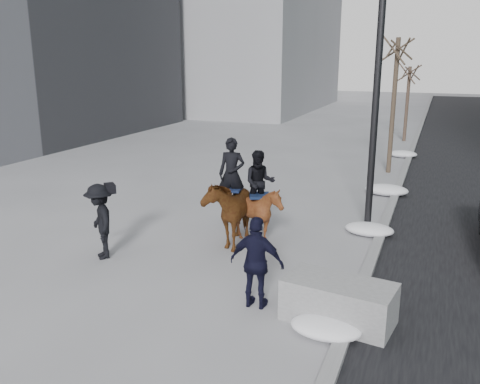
% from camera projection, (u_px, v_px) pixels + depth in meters
% --- Properties ---
extents(ground, '(120.00, 120.00, 0.00)m').
position_uv_depth(ground, '(220.00, 272.00, 11.04)').
color(ground, gray).
rests_on(ground, ground).
extents(curb, '(0.25, 90.00, 0.12)m').
position_uv_depth(curb, '(401.00, 180.00, 18.95)').
color(curb, gray).
rests_on(curb, ground).
extents(planter, '(2.01, 1.22, 0.76)m').
position_uv_depth(planter, '(338.00, 302.00, 8.90)').
color(planter, '#949496').
rests_on(planter, ground).
extents(tree_near, '(1.20, 1.20, 5.80)m').
position_uv_depth(tree_near, '(394.00, 100.00, 19.71)').
color(tree_near, '#382E21').
rests_on(tree_near, ground).
extents(tree_far, '(1.20, 1.20, 4.44)m').
position_uv_depth(tree_far, '(407.00, 100.00, 27.42)').
color(tree_far, '#3B2E22').
rests_on(tree_far, ground).
extents(mounted_left, '(1.22, 2.15, 2.62)m').
position_uv_depth(mounted_left, '(230.00, 205.00, 12.58)').
color(mounted_left, '#471E0E').
rests_on(mounted_left, ground).
extents(mounted_right, '(1.64, 1.73, 2.33)m').
position_uv_depth(mounted_right, '(258.00, 207.00, 12.54)').
color(mounted_right, '#481C0E').
rests_on(mounted_right, ground).
extents(feeder, '(1.03, 0.86, 1.75)m').
position_uv_depth(feeder, '(257.00, 263.00, 9.30)').
color(feeder, black).
rests_on(feeder, ground).
extents(camera_crew, '(1.26, 1.26, 1.75)m').
position_uv_depth(camera_crew, '(100.00, 221.00, 11.61)').
color(camera_crew, black).
rests_on(camera_crew, ground).
extents(lamppost, '(0.25, 0.99, 9.09)m').
position_uv_depth(lamppost, '(381.00, 37.00, 12.41)').
color(lamppost, black).
rests_on(lamppost, ground).
extents(snow_piles, '(1.42, 17.40, 0.36)m').
position_uv_depth(snow_piles, '(382.00, 200.00, 15.97)').
color(snow_piles, white).
rests_on(snow_piles, ground).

